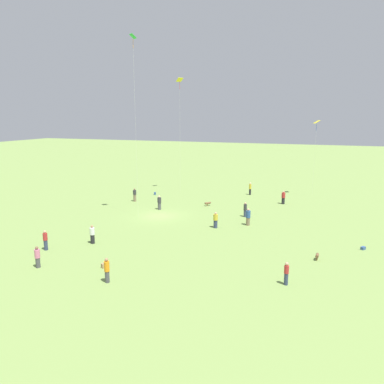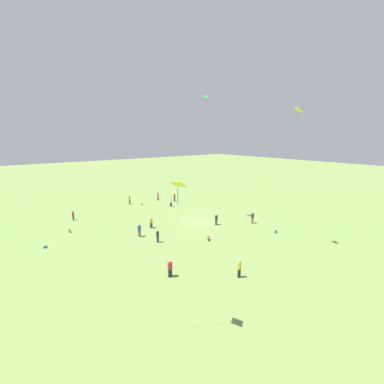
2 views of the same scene
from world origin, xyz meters
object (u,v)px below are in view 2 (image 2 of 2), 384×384
person_10 (170,269)px  dog_0 (208,238)px  person_8 (151,223)px  dog_1 (69,230)px  person_1 (158,196)px  person_5 (130,200)px  person_4 (216,220)px  person_6 (73,215)px  kite_1 (178,191)px  picnic_bag_0 (45,247)px  kite_2 (206,109)px  person_0 (139,230)px  person_11 (158,236)px  picnic_bag_1 (142,204)px  person_2 (171,202)px  person_7 (175,197)px  person_3 (239,269)px  kite_3 (298,118)px  person_9 (252,218)px  picnic_bag_2 (276,232)px

person_10 → dog_0: size_ratio=2.27×
person_8 → dog_1: person_8 is taller
person_1 → person_5: (0.43, 6.37, 0.06)m
person_4 → person_6: size_ratio=1.07×
kite_1 → picnic_bag_0: bearing=36.8°
person_1 → person_10: bearing=-50.1°
kite_2 → person_6: bearing=-134.2°
person_6 → person_0: bearing=-4.1°
dog_1 → person_11: bearing=130.9°
person_8 → person_4: bearing=173.6°
person_5 → picnic_bag_1: person_5 is taller
kite_1 → kite_2: kite_2 is taller
person_1 → person_8: (-14.51, 9.71, -0.02)m
dog_0 → picnic_bag_0: 20.40m
person_2 → person_4: 13.41m
picnic_bag_0 → picnic_bag_1: picnic_bag_1 is taller
person_5 → picnic_bag_0: (-13.18, 17.13, -0.77)m
person_8 → person_1: bearing=-100.3°
person_5 → picnic_bag_0: size_ratio=3.67×
picnic_bag_0 → person_10: bearing=-150.5°
kite_1 → person_4: bearing=-26.6°
picnic_bag_0 → picnic_bag_1: size_ratio=1.09×
person_5 → person_11: person_5 is taller
person_0 → kite_1: size_ratio=0.17×
person_4 → picnic_bag_1: person_4 is taller
person_7 → picnic_bag_1: bearing=49.4°
person_2 → picnic_bag_1: (4.43, 4.06, -0.66)m
dog_0 → picnic_bag_1: dog_0 is taller
person_0 → picnic_bag_0: (3.81, 10.84, -0.76)m
person_3 → kite_3: 17.94m
person_3 → person_9: (9.57, -13.73, -0.04)m
person_0 → person_10: bearing=145.9°
person_7 → person_9: 19.27m
person_0 → dog_1: bearing=20.8°
person_3 → picnic_bag_2: 13.91m
person_0 → kite_3: size_ratio=0.11×
person_3 → person_1: bearing=-113.1°
person_5 → person_10: size_ratio=1.03×
kite_2 → picnic_bag_0: size_ratio=40.49×
person_0 → dog_0: person_0 is taller
person_9 → person_8: bearing=-140.0°
person_10 → person_3: bearing=-97.5°
dog_1 → person_6: bearing=-104.8°
person_4 → kite_1: size_ratio=0.16×
person_1 → dog_0: size_ratio=2.20×
person_0 → person_10: size_ratio=1.04×
person_2 → person_7: (2.82, -2.77, 0.04)m
kite_2 → person_11: bearing=-80.2°
person_5 → person_9: (-22.87, -10.35, -0.02)m
kite_1 → picnic_bag_1: kite_1 is taller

